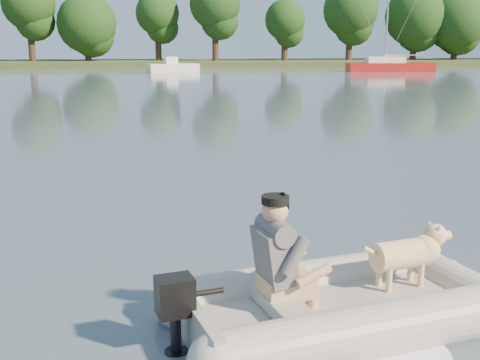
{
  "coord_description": "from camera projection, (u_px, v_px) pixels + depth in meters",
  "views": [
    {
      "loc": [
        -0.95,
        -5.85,
        2.67
      ],
      "look_at": [
        -0.03,
        2.4,
        0.75
      ],
      "focal_mm": 45.0,
      "sensor_mm": 36.0,
      "label": 1
    }
  ],
  "objects": [
    {
      "name": "dog",
      "position": [
        401.0,
        259.0,
        6.05
      ],
      "size": [
        1.01,
        0.57,
        0.63
      ],
      "primitive_type": null,
      "rotation": [
        0.0,
        0.0,
        0.25
      ],
      "color": "tan",
      "rests_on": "dinghy"
    },
    {
      "name": "outboard_motor",
      "position": [
        175.0,
        318.0,
        5.23
      ],
      "size": [
        0.48,
        0.39,
        0.8
      ],
      "primitive_type": null,
      "rotation": [
        0.0,
        0.0,
        0.25
      ],
      "color": "black",
      "rests_on": "dinghy"
    },
    {
      "name": "water",
      "position": [
        268.0,
        300.0,
        6.37
      ],
      "size": [
        160.0,
        160.0,
        0.0
      ],
      "primitive_type": "plane",
      "color": "slate",
      "rests_on": "ground"
    },
    {
      "name": "sailboat",
      "position": [
        389.0,
        66.0,
        54.27
      ],
      "size": [
        7.84,
        2.95,
        10.55
      ],
      "rotation": [
        0.0,
        0.0,
        -0.08
      ],
      "color": "#A61B13",
      "rests_on": "water"
    },
    {
      "name": "dinghy",
      "position": [
        347.0,
        262.0,
        5.75
      ],
      "size": [
        5.6,
        4.69,
        1.41
      ],
      "primitive_type": null,
      "rotation": [
        0.0,
        0.0,
        0.25
      ],
      "color": "#A2A29D",
      "rests_on": "water"
    },
    {
      "name": "man",
      "position": [
        277.0,
        251.0,
        5.51
      ],
      "size": [
        0.87,
        0.8,
        1.1
      ],
      "primitive_type": null,
      "rotation": [
        0.0,
        0.0,
        0.25
      ],
      "color": "#58575B",
      "rests_on": "dinghy"
    },
    {
      "name": "shore_bank",
      "position": [
        181.0,
        64.0,
        66.35
      ],
      "size": [
        160.0,
        12.0,
        0.7
      ],
      "primitive_type": "cube",
      "color": "#47512D",
      "rests_on": "water"
    },
    {
      "name": "motorboat",
      "position": [
        173.0,
        62.0,
        53.27
      ],
      "size": [
        4.93,
        2.99,
        1.96
      ],
      "primitive_type": null,
      "rotation": [
        0.0,
        0.0,
        0.28
      ],
      "color": "white",
      "rests_on": "water"
    },
    {
      "name": "treeline",
      "position": [
        268.0,
        16.0,
        65.31
      ],
      "size": [
        93.13,
        7.35,
        9.27
      ],
      "color": "#332316",
      "rests_on": "shore_bank"
    }
  ]
}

